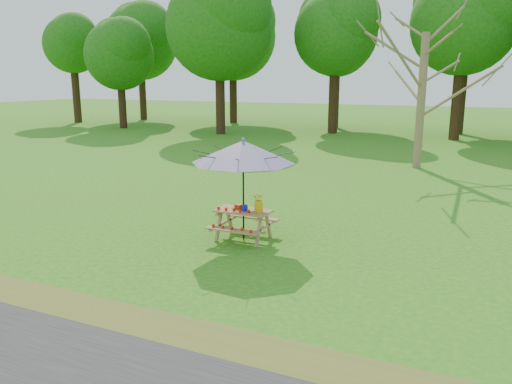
% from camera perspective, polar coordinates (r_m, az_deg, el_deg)
% --- Properties ---
extents(ground, '(120.00, 120.00, 0.00)m').
position_cam_1_polar(ground, '(10.38, -10.27, -6.89)').
color(ground, '#307416').
rests_on(ground, ground).
extents(drygrass_strip, '(120.00, 1.20, 0.01)m').
position_cam_1_polar(drygrass_strip, '(8.42, -21.38, -12.42)').
color(drygrass_strip, olive).
rests_on(drygrass_strip, ground).
extents(picnic_table, '(1.20, 1.32, 0.67)m').
position_cam_1_polar(picnic_table, '(10.97, -1.44, -3.80)').
color(picnic_table, '#AB7A4D').
rests_on(picnic_table, ground).
extents(patio_umbrella, '(2.83, 2.83, 2.25)m').
position_cam_1_polar(patio_umbrella, '(10.62, -1.48, 4.62)').
color(patio_umbrella, black).
rests_on(patio_umbrella, ground).
extents(produce_bins, '(0.34, 0.34, 0.13)m').
position_cam_1_polar(produce_bins, '(10.90, -1.57, -1.75)').
color(produce_bins, '#B62B0E').
rests_on(produce_bins, picnic_table).
extents(tomatoes_row, '(0.77, 0.13, 0.07)m').
position_cam_1_polar(tomatoes_row, '(10.78, -2.58, -2.02)').
color(tomatoes_row, red).
rests_on(tomatoes_row, picnic_table).
extents(flower_bucket, '(0.32, 0.30, 0.41)m').
position_cam_1_polar(flower_bucket, '(10.67, 0.31, -1.15)').
color(flower_bucket, '#FFB90D').
rests_on(flower_bucket, picnic_table).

